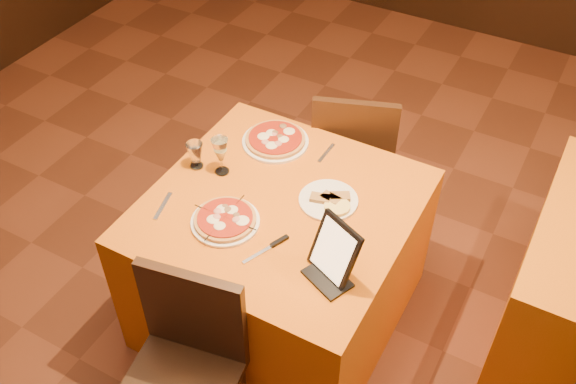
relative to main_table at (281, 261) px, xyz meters
The scene contains 12 objects.
floor 0.47m from the main_table, 79.86° to the right, with size 6.00×7.00×0.01m, color #5E2D19.
main_table is the anchor object (origin of this frame).
chair_main_far 0.81m from the main_table, 90.00° to the left, with size 0.42×0.42×0.91m, color #31220F, non-canonical shape.
pizza_near 0.46m from the main_table, 124.76° to the right, with size 0.29×0.29×0.03m.
pizza_far 0.57m from the main_table, 122.33° to the left, with size 0.32×0.32×0.03m.
cutlet_dish 0.44m from the main_table, 33.10° to the left, with size 0.26×0.26×0.03m.
wine_glass 0.58m from the main_table, behind, with size 0.08×0.08×0.19m, color #D0C276, non-canonical shape.
water_glass 0.63m from the main_table, behind, with size 0.06×0.06×0.13m, color white, non-canonical shape.
tablet 0.65m from the main_table, 31.67° to the right, with size 0.20×0.02×0.24m, color black.
knife 0.47m from the main_table, 75.05° to the right, with size 0.19×0.02×0.01m, color #BBB9C1.
fork_near 0.63m from the main_table, 149.45° to the right, with size 0.17×0.02×0.01m, color #A5A4AB.
fork_far 0.55m from the main_table, 86.48° to the left, with size 0.15×0.02×0.01m, color silver.
Camera 1 is at (0.92, -1.42, 2.67)m, focal length 40.00 mm.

